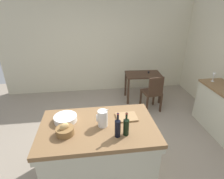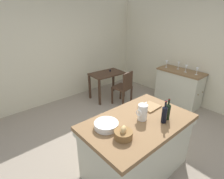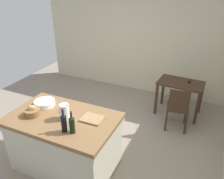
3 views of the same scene
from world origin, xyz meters
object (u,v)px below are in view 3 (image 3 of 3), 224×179
Objects in this scene: wooden_chair at (178,107)px; cutting_board at (92,119)px; bread_basket at (32,112)px; island_table at (65,140)px; wine_bottle_dark at (72,124)px; wine_bottle_amber at (64,123)px; wash_bowl at (45,103)px; pitcher at (64,112)px; writing_desk at (180,88)px.

wooden_chair is 1.86m from cutting_board.
island_table is at bearing 17.12° from bread_basket.
island_table is 0.61m from cutting_board.
bread_basket reaches higher than wooden_chair.
wine_bottle_amber is (-0.11, -0.02, 0.01)m from wine_bottle_dark.
wooden_chair is at bearing 59.12° from wine_bottle_amber.
wash_bowl reaches higher than wooden_chair.
island_table is at bearing -162.71° from cutting_board.
pitcher is at bearing -19.29° from wash_bowl.
wash_bowl is 1.42× the size of bread_basket.
pitcher is 0.54m from wash_bowl.
wine_bottle_dark is at bearing -34.69° from island_table.
writing_desk is at bearing 96.61° from wooden_chair.
wine_bottle_amber is at bearing -31.99° from wash_bowl.
pitcher is at bearing -158.18° from cutting_board.
cutting_board reaches higher than writing_desk.
wine_bottle_amber is (-1.15, -1.92, 0.54)m from wooden_chair.
wash_bowl is at bearing 148.01° from wine_bottle_amber.
wooden_chair reaches higher than island_table.
bread_basket is at bearing -85.57° from wash_bowl.
wine_bottle_dark is (0.77, -0.39, 0.09)m from wash_bowl.
bread_basket is at bearing -166.35° from pitcher.
writing_desk is 3.19× the size of cutting_board.
wine_bottle_amber reaches higher than island_table.
wooden_chair is at bearing -83.39° from writing_desk.
bread_basket is (-1.72, -2.40, 0.34)m from writing_desk.
cutting_board is (0.85, -0.03, -0.03)m from wash_bowl.
wash_bowl is at bearing -140.24° from wooden_chair.
wash_bowl is (-1.74, -2.10, 0.32)m from writing_desk.
writing_desk is at bearing 68.76° from wine_bottle_dark.
writing_desk is 2.75m from wash_bowl.
cutting_board is at bearing -121.85° from wooden_chair.
cutting_board is at bearing 63.30° from wine_bottle_amber.
pitcher is 0.50m from bread_basket.
wash_bowl reaches higher than island_table.
island_table is 0.65m from wash_bowl.
wine_bottle_dark is (0.75, -0.10, 0.07)m from bread_basket.
bread_basket is at bearing 169.19° from wine_bottle_amber.
writing_desk is 2.77m from wine_bottle_amber.
wine_bottle_amber is at bearing -116.70° from cutting_board.
wine_bottle_dark is (-1.04, -1.90, 0.53)m from wooden_chair.
wine_bottle_dark reaches higher than island_table.
wine_bottle_amber is (0.64, -0.12, 0.08)m from bread_basket.
bread_basket is 0.71× the size of wine_bottle_dark.
cutting_board is at bearing -112.56° from writing_desk.
wooden_chair is at bearing 61.31° from wine_bottle_dark.
pitcher is 0.35m from wine_bottle_dark.
island_table is at bearing -20.48° from wash_bowl.
pitcher is 0.29m from wine_bottle_amber.
wine_bottle_amber is (0.22, -0.25, 0.55)m from island_table.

